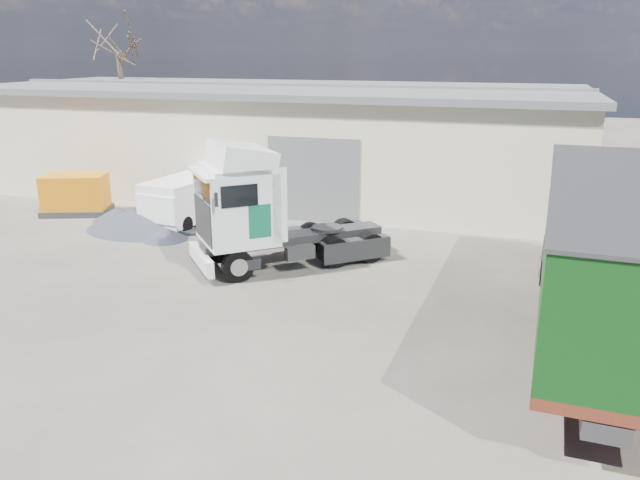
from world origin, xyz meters
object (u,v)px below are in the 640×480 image
(orange_skip, at_px, (76,197))
(bare_tree, at_px, (117,35))
(box_trailer, at_px, (599,243))
(tractor_unit, at_px, (261,215))
(panel_van, at_px, (189,199))

(orange_skip, bearing_deg, bare_tree, 93.73)
(box_trailer, bearing_deg, tractor_unit, 169.75)
(bare_tree, relative_size, box_trailer, 0.78)
(bare_tree, relative_size, panel_van, 1.94)
(panel_van, relative_size, orange_skip, 1.50)
(bare_tree, xyz_separation_m, orange_skip, (5.48, -12.00, -7.15))
(tractor_unit, relative_size, box_trailer, 0.52)
(tractor_unit, height_order, box_trailer, tractor_unit)
(box_trailer, height_order, panel_van, box_trailer)
(tractor_unit, xyz_separation_m, panel_van, (-5.21, 4.39, -0.82))
(box_trailer, distance_m, panel_van, 16.78)
(panel_van, bearing_deg, bare_tree, 141.03)
(tractor_unit, height_order, orange_skip, tractor_unit)
(bare_tree, xyz_separation_m, box_trailer, (26.29, -18.37, -5.45))
(panel_van, bearing_deg, box_trailer, -15.88)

